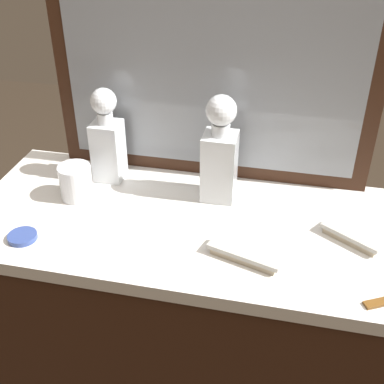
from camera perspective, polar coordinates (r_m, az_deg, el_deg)
name	(u,v)px	position (r m, az deg, el deg)	size (l,w,h in m)	color
dresser	(192,347)	(1.54, 0.00, -17.29)	(1.10, 0.49, 0.93)	#381E11
dresser_mirror	(213,35)	(1.25, 2.37, 17.45)	(0.84, 0.03, 0.77)	#381E11
crystal_decanter_far_left	(220,158)	(1.25, 3.16, 3.84)	(0.08, 0.08, 0.28)	white
crystal_decanter_far_right	(108,144)	(1.35, -9.58, 5.44)	(0.08, 0.08, 0.26)	white
crystal_tumbler_center	(76,183)	(1.31, -13.07, 0.97)	(0.08, 0.08, 0.09)	white
silver_brush_rear	(245,254)	(1.10, 6.11, -7.07)	(0.17, 0.10, 0.02)	#B7A88C
silver_brush_front	(353,235)	(1.21, 17.82, -4.69)	(0.15, 0.12, 0.02)	#B7A88C
porcelain_dish	(22,237)	(1.22, -18.75, -4.84)	(0.07, 0.07, 0.01)	#33478C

